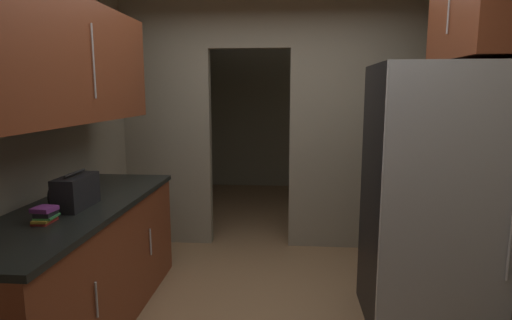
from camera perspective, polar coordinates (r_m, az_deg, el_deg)
The scene contains 7 objects.
kitchen_partition at distance 4.46m, azimuth 3.12°, elevation 6.72°, with size 3.23×0.12×2.78m.
adjoining_room_shell at distance 6.46m, azimuth 3.05°, elevation 6.77°, with size 3.23×3.01×2.78m.
refrigerator at distance 3.21m, azimuth 22.77°, elevation -4.83°, with size 0.85×0.78×1.87m.
lower_cabinet_run at distance 3.26m, azimuth -22.81°, elevation -13.42°, with size 0.69×2.17×0.91m.
upper_cabinet_counterside at distance 3.03m, azimuth -24.52°, elevation 12.18°, with size 0.36×1.95×0.79m.
boombox at distance 3.04m, azimuth -23.47°, elevation -3.99°, with size 0.17×0.37×0.24m.
book_stack at distance 2.78m, azimuth -26.92°, elevation -6.72°, with size 0.13×0.16×0.10m.
Camera 1 is at (0.18, -2.68, 1.67)m, focal length 29.20 mm.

